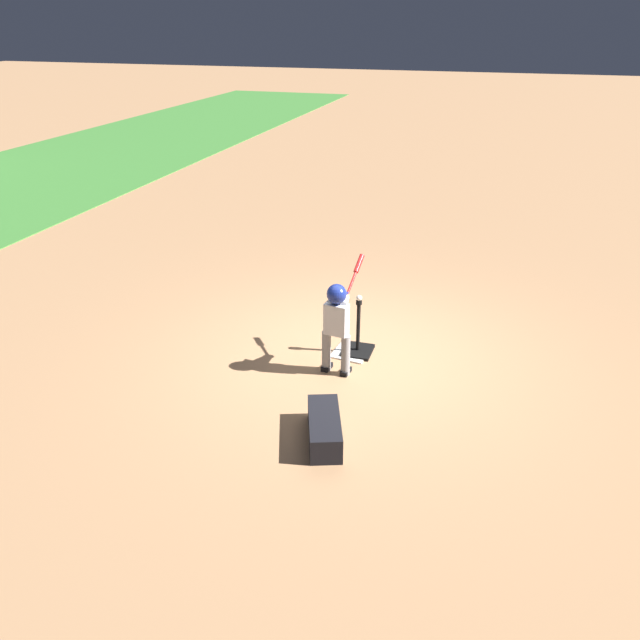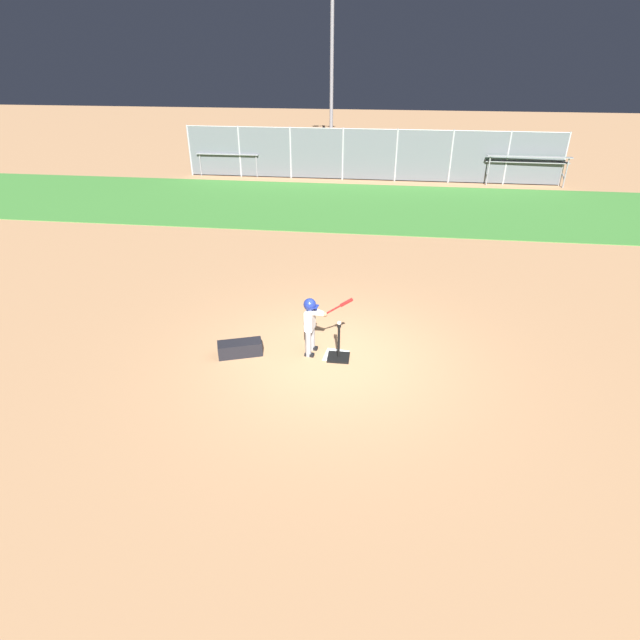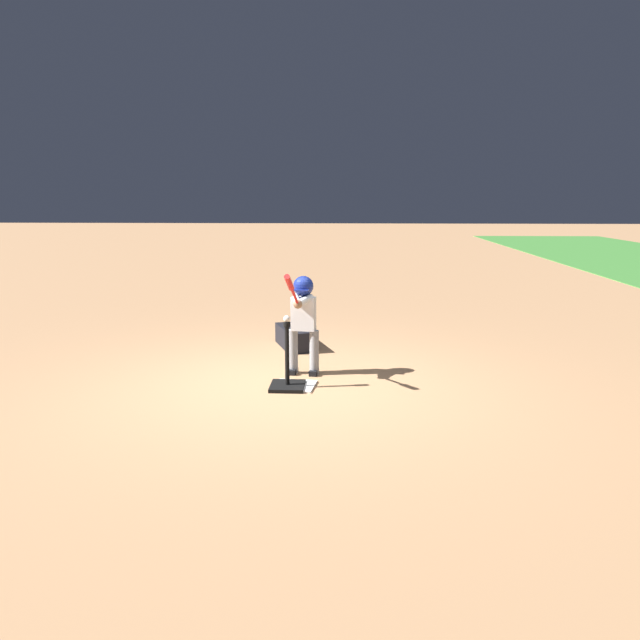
{
  "view_description": "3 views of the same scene",
  "coord_description": "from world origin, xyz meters",
  "px_view_note": "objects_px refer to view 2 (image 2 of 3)",
  "views": [
    {
      "loc": [
        -6.85,
        -1.6,
        3.96
      ],
      "look_at": [
        -0.41,
        0.36,
        0.65
      ],
      "focal_mm": 35.0,
      "sensor_mm": 36.0,
      "label": 1
    },
    {
      "loc": [
        0.76,
        -8.03,
        5.22
      ],
      "look_at": [
        -0.25,
        -0.21,
        0.92
      ],
      "focal_mm": 28.0,
      "sensor_mm": 36.0,
      "label": 2
    },
    {
      "loc": [
        6.63,
        0.69,
        2.05
      ],
      "look_at": [
        0.19,
        0.36,
        0.79
      ],
      "focal_mm": 35.0,
      "sensor_mm": 36.0,
      "label": 3
    }
  ],
  "objects_px": {
    "baseball": "(339,323)",
    "equipment_bag": "(240,348)",
    "batting_tee": "(339,353)",
    "bleachers_far_left": "(233,162)",
    "bleachers_far_right": "(381,162)",
    "bleachers_left_center": "(521,166)",
    "batter_child": "(312,319)"
  },
  "relations": [
    {
      "from": "baseball",
      "to": "equipment_bag",
      "type": "distance_m",
      "value": 2.01
    },
    {
      "from": "batting_tee",
      "to": "bleachers_far_left",
      "type": "xyz_separation_m",
      "value": [
        -6.56,
        15.69,
        0.4
      ]
    },
    {
      "from": "bleachers_far_right",
      "to": "bleachers_left_center",
      "type": "bearing_deg",
      "value": -6.12
    },
    {
      "from": "baseball",
      "to": "batter_child",
      "type": "bearing_deg",
      "value": 165.66
    },
    {
      "from": "batting_tee",
      "to": "baseball",
      "type": "height_order",
      "value": "baseball"
    },
    {
      "from": "batter_child",
      "to": "bleachers_far_right",
      "type": "distance_m",
      "value": 16.31
    },
    {
      "from": "baseball",
      "to": "bleachers_left_center",
      "type": "height_order",
      "value": "bleachers_left_center"
    },
    {
      "from": "batting_tee",
      "to": "baseball",
      "type": "bearing_deg",
      "value": 3.58
    },
    {
      "from": "batting_tee",
      "to": "bleachers_far_left",
      "type": "relative_size",
      "value": 0.25
    },
    {
      "from": "batting_tee",
      "to": "bleachers_left_center",
      "type": "height_order",
      "value": "bleachers_left_center"
    },
    {
      "from": "batting_tee",
      "to": "bleachers_far_right",
      "type": "xyz_separation_m",
      "value": [
        0.45,
        16.41,
        0.4
      ]
    },
    {
      "from": "batter_child",
      "to": "bleachers_far_left",
      "type": "bearing_deg",
      "value": 111.17
    },
    {
      "from": "batting_tee",
      "to": "bleachers_far_left",
      "type": "height_order",
      "value": "bleachers_far_left"
    },
    {
      "from": "bleachers_far_right",
      "to": "equipment_bag",
      "type": "distance_m",
      "value": 16.69
    },
    {
      "from": "batter_child",
      "to": "bleachers_far_left",
      "type": "relative_size",
      "value": 0.44
    },
    {
      "from": "bleachers_left_center",
      "to": "equipment_bag",
      "type": "distance_m",
      "value": 18.03
    },
    {
      "from": "bleachers_left_center",
      "to": "equipment_bag",
      "type": "xyz_separation_m",
      "value": [
        -8.57,
        -15.85,
        -0.49
      ]
    },
    {
      "from": "batter_child",
      "to": "equipment_bag",
      "type": "height_order",
      "value": "batter_child"
    },
    {
      "from": "baseball",
      "to": "equipment_bag",
      "type": "height_order",
      "value": "baseball"
    },
    {
      "from": "batting_tee",
      "to": "batter_child",
      "type": "height_order",
      "value": "batter_child"
    },
    {
      "from": "batter_child",
      "to": "bleachers_left_center",
      "type": "relative_size",
      "value": 0.37
    },
    {
      "from": "bleachers_far_left",
      "to": "bleachers_left_center",
      "type": "distance_m",
      "value": 13.23
    },
    {
      "from": "bleachers_left_center",
      "to": "equipment_bag",
      "type": "height_order",
      "value": "bleachers_left_center"
    },
    {
      "from": "equipment_bag",
      "to": "batter_child",
      "type": "bearing_deg",
      "value": -9.22
    },
    {
      "from": "batter_child",
      "to": "baseball",
      "type": "distance_m",
      "value": 0.55
    },
    {
      "from": "bleachers_left_center",
      "to": "baseball",
      "type": "bearing_deg",
      "value": -112.97
    },
    {
      "from": "bleachers_far_left",
      "to": "batting_tee",
      "type": "bearing_deg",
      "value": -67.32
    },
    {
      "from": "bleachers_far_right",
      "to": "equipment_bag",
      "type": "relative_size",
      "value": 4.22
    },
    {
      "from": "batting_tee",
      "to": "batter_child",
      "type": "bearing_deg",
      "value": 165.66
    },
    {
      "from": "batting_tee",
      "to": "bleachers_far_right",
      "type": "distance_m",
      "value": 16.42
    },
    {
      "from": "bleachers_left_center",
      "to": "bleachers_far_left",
      "type": "bearing_deg",
      "value": -179.77
    },
    {
      "from": "batter_child",
      "to": "bleachers_left_center",
      "type": "xyz_separation_m",
      "value": [
        7.21,
        15.61,
        -0.12
      ]
    }
  ]
}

